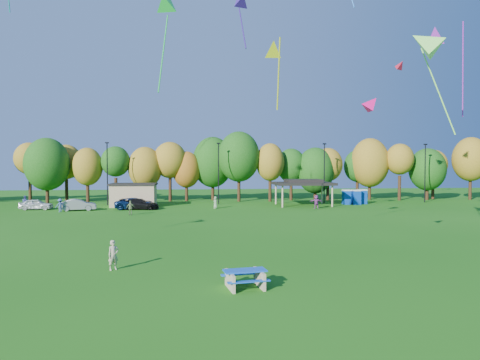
{
  "coord_description": "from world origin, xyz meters",
  "views": [
    {
      "loc": [
        -1.03,
        -22.98,
        5.8
      ],
      "look_at": [
        1.83,
        6.0,
        4.78
      ],
      "focal_mm": 32.0,
      "sensor_mm": 36.0,
      "label": 1
    }
  ],
  "objects": [
    {
      "name": "kite_flyer",
      "position": [
        -5.69,
        1.01,
        0.83
      ],
      "size": [
        0.72,
        0.67,
        1.65
      ],
      "primitive_type": "imported",
      "rotation": [
        0.0,
        0.0,
        0.62
      ],
      "color": "#BBA88C",
      "rests_on": "ground"
    },
    {
      "name": "car_d",
      "position": [
        -8.6,
        33.61,
        0.72
      ],
      "size": [
        5.11,
        2.49,
        1.43
      ],
      "primitive_type": "imported",
      "rotation": [
        0.0,
        0.0,
        1.47
      ],
      "color": "black",
      "rests_on": "ground"
    },
    {
      "name": "kite_5",
      "position": [
        9.71,
        2.68,
        9.61
      ],
      "size": [
        1.36,
        1.03,
        1.31
      ],
      "color": "#D90C65"
    },
    {
      "name": "kite_12",
      "position": [
        -3.19,
        9.05,
        17.67
      ],
      "size": [
        2.18,
        4.56,
        7.59
      ],
      "color": "green"
    },
    {
      "name": "kite_2",
      "position": [
        21.93,
        23.95,
        17.18
      ],
      "size": [
        1.67,
        1.81,
        1.45
      ],
      "color": "red"
    },
    {
      "name": "kite_13",
      "position": [
        14.97,
        6.22,
        14.43
      ],
      "size": [
        4.67,
        3.5,
        7.92
      ],
      "color": "#84F857"
    },
    {
      "name": "ground",
      "position": [
        0.0,
        0.0,
        0.0
      ],
      "size": [
        160.0,
        160.0,
        0.0
      ],
      "primitive_type": "plane",
      "color": "#19600F",
      "rests_on": "ground"
    },
    {
      "name": "kite_7",
      "position": [
        20.02,
        13.41,
        17.33
      ],
      "size": [
        3.58,
        4.59,
        8.53
      ],
      "color": "#C82BE6"
    },
    {
      "name": "car_b",
      "position": [
        -16.24,
        32.99,
        0.74
      ],
      "size": [
        4.7,
        2.51,
        1.47
      ],
      "primitive_type": "imported",
      "rotation": [
        0.0,
        0.0,
        1.8
      ],
      "color": "gray",
      "rests_on": "ground"
    },
    {
      "name": "utility_building",
      "position": [
        -10.0,
        38.0,
        1.64
      ],
      "size": [
        6.3,
        4.3,
        3.25
      ],
      "color": "tan",
      "rests_on": "ground"
    },
    {
      "name": "lamp_posts",
      "position": [
        2.0,
        40.0,
        4.9
      ],
      "size": [
        64.5,
        0.25,
        9.09
      ],
      "color": "black",
      "rests_on": "ground"
    },
    {
      "name": "far_person_0",
      "position": [
        -18.0,
        31.54,
        0.82
      ],
      "size": [
        1.22,
        1.11,
        1.64
      ],
      "primitive_type": "imported",
      "rotation": [
        0.0,
        0.0,
        3.76
      ],
      "color": "#455A97",
      "rests_on": "ground"
    },
    {
      "name": "car_a",
      "position": [
        -21.95,
        34.66,
        0.7
      ],
      "size": [
        4.14,
        1.7,
        1.4
      ],
      "primitive_type": "imported",
      "rotation": [
        0.0,
        0.0,
        1.58
      ],
      "color": "silver",
      "rests_on": "ground"
    },
    {
      "name": "far_person_2",
      "position": [
        1.29,
        34.02,
        0.81
      ],
      "size": [
        0.73,
        0.91,
        1.61
      ],
      "primitive_type": "imported",
      "rotation": [
        0.0,
        0.0,
        5.02
      ],
      "color": "gray",
      "rests_on": "ground"
    },
    {
      "name": "kite_9",
      "position": [
        4.51,
        8.27,
        14.35
      ],
      "size": [
        1.52,
        3.37,
        5.54
      ],
      "color": "#CDD316"
    },
    {
      "name": "far_person_1",
      "position": [
        14.7,
        32.62,
        0.9
      ],
      "size": [
        1.72,
        0.67,
        1.81
      ],
      "primitive_type": "imported",
      "rotation": [
        0.0,
        0.0,
        3.06
      ],
      "color": "#A3439E",
      "rests_on": "ground"
    },
    {
      "name": "pavilion",
      "position": [
        14.0,
        37.0,
        3.23
      ],
      "size": [
        8.2,
        6.2,
        3.77
      ],
      "color": "tan",
      "rests_on": "ground"
    },
    {
      "name": "picnic_table",
      "position": [
        1.16,
        -3.15,
        0.5
      ],
      "size": [
        2.24,
        1.95,
        0.87
      ],
      "rotation": [
        0.0,
        0.0,
        0.16
      ],
      "color": "tan",
      "rests_on": "ground"
    },
    {
      "name": "far_person_3",
      "position": [
        -8.81,
        27.34,
        0.84
      ],
      "size": [
        1.01,
        0.45,
        1.69
      ],
      "primitive_type": "imported",
      "rotation": [
        0.0,
        0.0,
        3.1
      ],
      "color": "#748D56",
      "rests_on": "ground"
    },
    {
      "name": "far_person_4",
      "position": [
        -23.93,
        36.26,
        0.87
      ],
      "size": [
        1.07,
        1.07,
        1.75
      ],
      "primitive_type": "imported",
      "rotation": [
        0.0,
        0.0,
        2.37
      ],
      "color": "#48529E",
      "rests_on": "ground"
    },
    {
      "name": "tree_line",
      "position": [
        -1.03,
        45.51,
        5.91
      ],
      "size": [
        93.57,
        10.55,
        11.15
      ],
      "color": "black",
      "rests_on": "ground"
    },
    {
      "name": "car_c",
      "position": [
        -9.17,
        34.07,
        0.75
      ],
      "size": [
        5.58,
        2.86,
        1.51
      ],
      "primitive_type": "imported",
      "rotation": [
        0.0,
        0.0,
        1.64
      ],
      "color": "navy",
      "rests_on": "ground"
    },
    {
      "name": "kite_4",
      "position": [
        2.38,
        12.21,
        19.15
      ],
      "size": [
        1.86,
        2.91,
        4.6
      ],
      "color": "#33167D"
    },
    {
      "name": "porta_potties",
      "position": [
        22.13,
        38.08,
        1.1
      ],
      "size": [
        3.75,
        2.09,
        2.18
      ],
      "color": "#0C3BA2",
      "rests_on": "ground"
    }
  ]
}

